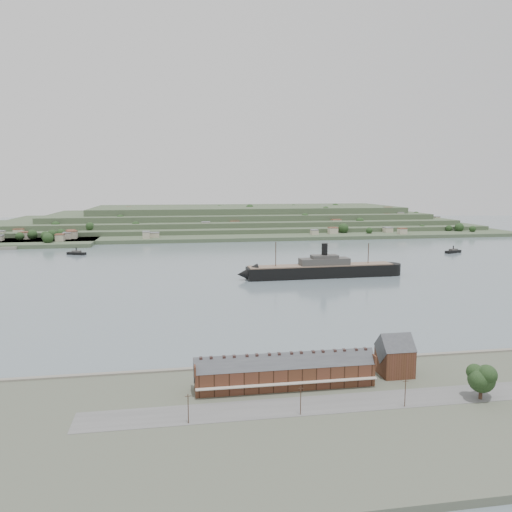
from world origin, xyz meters
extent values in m
plane|color=slate|center=(0.00, 0.00, 0.00)|extent=(1400.00, 1400.00, 0.00)
cube|color=#4C5142|center=(0.00, -188.00, 1.00)|extent=(220.00, 80.00, 2.00)
cube|color=gray|center=(0.00, -149.00, 1.30)|extent=(220.00, 2.00, 2.60)
cube|color=#595959|center=(0.00, -182.00, 2.05)|extent=(140.00, 12.00, 0.10)
cube|color=#4D2C1B|center=(-10.00, -168.00, 5.50)|extent=(55.00, 8.00, 7.00)
cube|color=#36383E|center=(-10.00, -168.00, 9.00)|extent=(55.60, 8.15, 8.15)
cube|color=#B5AFA1|center=(-10.00, -172.80, 5.00)|extent=(55.00, 1.60, 0.25)
cube|color=#4D2C1B|center=(-37.50, -168.00, 10.00)|extent=(0.50, 8.40, 3.00)
cube|color=#4D2C1B|center=(17.50, -168.00, 10.00)|extent=(0.50, 8.40, 3.00)
cube|color=#321F1B|center=(-32.00, -168.00, 11.40)|extent=(0.90, 1.40, 3.20)
cube|color=#321F1B|center=(-26.50, -168.00, 11.40)|extent=(0.90, 1.40, 3.20)
cube|color=#321F1B|center=(-12.75, -168.00, 11.40)|extent=(0.90, 1.40, 3.20)
cube|color=#321F1B|center=(-7.25, -168.00, 11.40)|extent=(0.90, 1.40, 3.20)
cube|color=#321F1B|center=(6.50, -168.00, 11.40)|extent=(0.90, 1.40, 3.20)
cube|color=#321F1B|center=(12.00, -168.00, 11.40)|extent=(0.90, 1.40, 3.20)
cube|color=#4D2C1B|center=(27.50, -164.00, 6.50)|extent=(10.00, 10.00, 9.00)
cube|color=#36383E|center=(27.50, -164.00, 11.00)|extent=(10.40, 10.18, 10.18)
cube|color=#384B32|center=(0.00, 360.00, 2.00)|extent=(760.00, 260.00, 4.00)
cube|color=#384B32|center=(20.00, 385.00, 6.50)|extent=(680.00, 220.00, 5.00)
cube|color=#384B32|center=(35.00, 400.00, 12.00)|extent=(600.00, 200.00, 6.00)
cube|color=#384B32|center=(50.00, 415.00, 18.50)|extent=(520.00, 180.00, 7.00)
cube|color=#384B32|center=(65.00, 430.00, 26.00)|extent=(440.00, 160.00, 8.00)
cube|color=#384B32|center=(-200.00, 250.00, 2.00)|extent=(150.00, 90.00, 4.00)
cube|color=gray|center=(-205.00, 208.00, 1.40)|extent=(22.00, 14.00, 2.80)
cube|color=black|center=(56.56, 14.80, 4.00)|extent=(103.24, 16.84, 8.00)
cone|color=black|center=(5.15, 13.24, 4.00)|extent=(14.13, 14.13, 13.72)
cylinder|color=black|center=(107.97, 16.37, 4.00)|extent=(13.72, 13.72, 8.00)
cube|color=#745E4D|center=(56.56, 14.80, 8.34)|extent=(100.92, 15.63, 0.69)
cube|color=#3F3E3B|center=(58.84, 14.87, 10.86)|extent=(34.59, 11.33, 4.57)
cube|color=#3F3E3B|center=(58.84, 14.87, 13.94)|extent=(18.52, 8.55, 2.86)
cylinder|color=black|center=(58.84, 14.87, 18.29)|extent=(4.11, 4.11, 10.29)
cylinder|color=#3C281C|center=(24.57, 13.83, 16.00)|extent=(0.57, 0.57, 18.29)
cylinder|color=#3C281C|center=(90.83, 15.85, 14.86)|extent=(0.57, 0.57, 16.00)
cube|color=black|center=(-129.90, 156.37, 1.16)|extent=(17.86, 11.19, 2.31)
cube|color=#3F3E3B|center=(-129.90, 156.37, 2.89)|extent=(8.69, 6.59, 1.73)
cylinder|color=black|center=(-129.90, 156.37, 4.82)|extent=(0.96, 0.96, 3.37)
cube|color=black|center=(212.80, 111.41, 1.19)|extent=(18.37, 11.45, 2.38)
cube|color=#3F3E3B|center=(212.80, 111.41, 2.97)|extent=(8.94, 6.76, 1.78)
cylinder|color=black|center=(212.80, 111.41, 4.96)|extent=(0.99, 0.99, 3.47)
cylinder|color=#3C281C|center=(43.95, -185.84, 4.13)|extent=(1.02, 1.02, 4.27)
sphere|color=black|center=(43.95, -185.84, 7.97)|extent=(7.68, 7.68, 7.68)
sphere|color=black|center=(46.08, -184.99, 8.83)|extent=(5.97, 5.97, 5.97)
sphere|color=black|center=(42.24, -187.12, 8.40)|extent=(5.46, 5.46, 5.46)
sphere|color=black|center=(44.38, -187.72, 10.11)|extent=(5.12, 5.12, 5.12)
camera|label=1|loc=(-42.62, -310.27, 63.92)|focal=35.00mm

